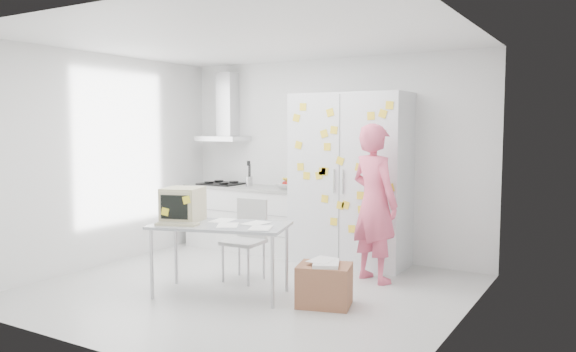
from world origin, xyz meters
The scene contains 10 objects.
floor centered at (0.00, 0.00, -0.01)m, with size 4.50×4.00×0.02m, color silver.
walls centered at (0.00, 0.72, 1.35)m, with size 4.52×4.01×2.70m.
ceiling centered at (0.00, 0.00, 2.70)m, with size 4.50×4.00×0.02m, color white.
counter_run centered at (-1.20, 1.70, 0.47)m, with size 1.84×0.63×1.28m.
range_hood centered at (-1.65, 1.84, 1.96)m, with size 0.70×0.48×1.01m.
tall_cabinet centered at (0.45, 1.67, 1.10)m, with size 1.50×0.68×2.20m.
person centered at (1.04, 1.04, 0.91)m, with size 0.66×0.43×1.81m, color #ED5C7B.
desk centered at (-0.42, -0.35, 0.85)m, with size 1.55×1.09×1.12m.
chair centered at (-0.25, 0.35, 0.53)m, with size 0.44×0.44×0.93m.
cardboard_box centered at (0.97, -0.06, 0.21)m, with size 0.61×0.54×0.45m.
Camera 1 is at (3.44, -4.93, 1.77)m, focal length 35.00 mm.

